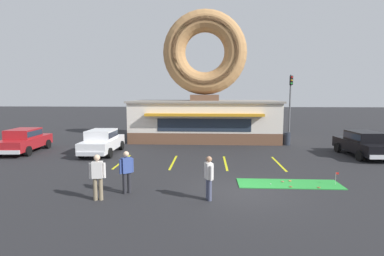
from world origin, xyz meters
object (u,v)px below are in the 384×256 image
object	(u,v)px
car_red	(25,139)
pedestrian_blue_sweater_man	(98,175)
traffic_light_pole	(290,96)
car_black	(363,143)
pedestrian_hooded_kid	(209,176)
pedestrian_leather_jacket_man	(127,170)
car_white	(102,141)
trash_bin	(287,139)
putting_flag_pin	(337,175)
golf_ball	(271,184)

from	to	relation	value
car_red	pedestrian_blue_sweater_man	bearing A→B (deg)	-46.46
traffic_light_pole	car_black	bearing A→B (deg)	-81.86
pedestrian_hooded_kid	pedestrian_leather_jacket_man	xyz separation A→B (m)	(-3.24, 0.58, 0.03)
car_white	trash_bin	xyz separation A→B (m)	(13.00, 4.18, -0.37)
car_red	car_black	bearing A→B (deg)	-0.42
putting_flag_pin	pedestrian_blue_sweater_man	distance (m)	9.88
car_red	pedestrian_blue_sweater_man	xyz separation A→B (m)	(8.30, -8.74, 0.08)
golf_ball	car_black	world-z (taller)	car_black
car_black	pedestrian_blue_sweater_man	xyz separation A→B (m)	(-13.77, -8.57, 0.08)
pedestrian_blue_sweater_man	car_black	bearing A→B (deg)	31.90
car_red	trash_bin	xyz separation A→B (m)	(18.42, 3.95, -0.37)
car_red	pedestrian_hooded_kid	xyz separation A→B (m)	(12.40, -8.49, 0.04)
car_black	pedestrian_leather_jacket_man	xyz separation A→B (m)	(-12.92, -7.75, 0.07)
golf_ball	trash_bin	xyz separation A→B (m)	(3.34, 10.49, 0.45)
putting_flag_pin	trash_bin	xyz separation A→B (m)	(0.52, 10.35, 0.06)
car_black	trash_bin	world-z (taller)	car_black
car_red	putting_flag_pin	bearing A→B (deg)	-19.69
golf_ball	car_black	size ratio (longest dim) A/B	0.01
pedestrian_hooded_kid	pedestrian_leather_jacket_man	world-z (taller)	pedestrian_leather_jacket_man
golf_ball	car_black	xyz separation A→B (m)	(7.00, 6.37, 0.82)
car_black	pedestrian_hooded_kid	world-z (taller)	pedestrian_hooded_kid
car_red	pedestrian_blue_sweater_man	distance (m)	12.05
car_black	trash_bin	distance (m)	5.52
trash_bin	traffic_light_pole	distance (m)	8.04
car_white	traffic_light_pole	distance (m)	19.02
pedestrian_leather_jacket_man	golf_ball	bearing A→B (deg)	13.11
putting_flag_pin	car_red	xyz separation A→B (m)	(-17.89, 6.40, 0.43)
car_red	traffic_light_pole	xyz separation A→B (m)	(20.48, 11.02, 2.84)
car_white	pedestrian_leather_jacket_man	size ratio (longest dim) A/B	2.71
pedestrian_blue_sweater_man	trash_bin	world-z (taller)	pedestrian_blue_sweater_man
golf_ball	trash_bin	bearing A→B (deg)	72.35
pedestrian_hooded_kid	trash_bin	bearing A→B (deg)	64.19
car_red	trash_bin	bearing A→B (deg)	12.10
putting_flag_pin	car_white	world-z (taller)	car_white
putting_flag_pin	car_black	world-z (taller)	car_black
pedestrian_leather_jacket_man	car_black	bearing A→B (deg)	30.97
putting_flag_pin	traffic_light_pole	size ratio (longest dim) A/B	0.09
putting_flag_pin	pedestrian_leather_jacket_man	bearing A→B (deg)	-170.19
trash_bin	traffic_light_pole	xyz separation A→B (m)	(2.06, 7.07, 3.21)
golf_ball	pedestrian_leather_jacket_man	distance (m)	6.14
golf_ball	car_red	bearing A→B (deg)	156.57
car_black	car_white	size ratio (longest dim) A/B	1.01
traffic_light_pole	pedestrian_hooded_kid	bearing A→B (deg)	-112.48
putting_flag_pin	car_red	world-z (taller)	car_red
trash_bin	car_black	bearing A→B (deg)	-48.34
golf_ball	putting_flag_pin	size ratio (longest dim) A/B	0.08
golf_ball	car_white	distance (m)	11.57
car_black	car_red	size ratio (longest dim) A/B	0.99
putting_flag_pin	pedestrian_blue_sweater_man	size ratio (longest dim) A/B	0.32
putting_flag_pin	pedestrian_blue_sweater_man	world-z (taller)	pedestrian_blue_sweater_man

